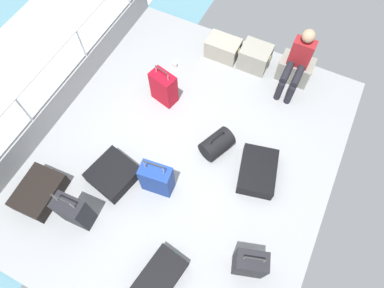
% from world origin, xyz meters
% --- Properties ---
extents(ground_plane, '(4.40, 5.20, 0.06)m').
position_xyz_m(ground_plane, '(0.00, 0.00, -0.03)').
color(ground_plane, '#939699').
extents(gunwale_port, '(0.06, 5.20, 0.45)m').
position_xyz_m(gunwale_port, '(-2.17, 0.00, 0.23)').
color(gunwale_port, '#939699').
rests_on(gunwale_port, ground_plane).
extents(railing_port, '(0.04, 4.20, 1.02)m').
position_xyz_m(railing_port, '(-2.17, 0.00, 0.78)').
color(railing_port, silver).
rests_on(railing_port, ground_plane).
extents(sea_wake, '(12.00, 12.00, 0.01)m').
position_xyz_m(sea_wake, '(-3.60, 0.00, -0.34)').
color(sea_wake, '#598C9E').
rests_on(sea_wake, ground_plane).
extents(cargo_crate_0, '(0.61, 0.39, 0.35)m').
position_xyz_m(cargo_crate_0, '(-0.30, 2.10, 0.18)').
color(cargo_crate_0, '#9E9989').
rests_on(cargo_crate_0, ground_plane).
extents(cargo_crate_1, '(0.54, 0.43, 0.41)m').
position_xyz_m(cargo_crate_1, '(0.30, 2.13, 0.21)').
color(cargo_crate_1, gray).
rests_on(cargo_crate_1, ground_plane).
extents(cargo_crate_2, '(0.59, 0.38, 0.40)m').
position_xyz_m(cargo_crate_2, '(1.00, 2.19, 0.20)').
color(cargo_crate_2, gray).
rests_on(cargo_crate_2, ground_plane).
extents(passenger_seated, '(0.34, 0.66, 1.10)m').
position_xyz_m(passenger_seated, '(1.00, 2.00, 0.58)').
color(passenger_seated, maroon).
rests_on(passenger_seated, ground_plane).
extents(suitcase_0, '(0.45, 0.33, 0.74)m').
position_xyz_m(suitcase_0, '(-0.78, 0.79, 0.30)').
color(suitcase_0, '#B70C1E').
rests_on(suitcase_0, ground_plane).
extents(suitcase_1, '(0.46, 0.29, 0.81)m').
position_xyz_m(suitcase_1, '(-0.11, -0.64, 0.30)').
color(suitcase_1, navy).
rests_on(suitcase_1, ground_plane).
extents(suitcase_2, '(0.72, 0.73, 0.23)m').
position_xyz_m(suitcase_2, '(-0.77, -0.81, 0.12)').
color(suitcase_2, black).
rests_on(suitcase_2, ground_plane).
extents(suitcase_3, '(0.53, 0.77, 0.20)m').
position_xyz_m(suitcase_3, '(0.52, -1.75, 0.10)').
color(suitcase_3, black).
rests_on(suitcase_3, ground_plane).
extents(suitcase_4, '(0.44, 0.34, 0.73)m').
position_xyz_m(suitcase_4, '(1.47, -1.12, 0.30)').
color(suitcase_4, black).
rests_on(suitcase_4, ground_plane).
extents(suitcase_5, '(0.67, 0.83, 0.23)m').
position_xyz_m(suitcase_5, '(1.11, 0.17, 0.11)').
color(suitcase_5, black).
rests_on(suitcase_5, ground_plane).
extents(suitcase_6, '(0.41, 0.26, 0.87)m').
position_xyz_m(suitcase_6, '(-0.86, -1.54, 0.33)').
color(suitcase_6, black).
rests_on(suitcase_6, ground_plane).
extents(suitcase_7, '(0.56, 0.72, 0.26)m').
position_xyz_m(suitcase_7, '(-1.56, -1.51, 0.13)').
color(suitcase_7, black).
rests_on(suitcase_7, ground_plane).
extents(duffel_bag, '(0.49, 0.58, 0.47)m').
position_xyz_m(duffel_bag, '(0.39, 0.30, 0.16)').
color(duffel_bag, black).
rests_on(duffel_bag, ground_plane).
extents(paper_cup, '(0.08, 0.08, 0.10)m').
position_xyz_m(paper_cup, '(-0.95, 1.47, 0.05)').
color(paper_cup, white).
rests_on(paper_cup, ground_plane).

